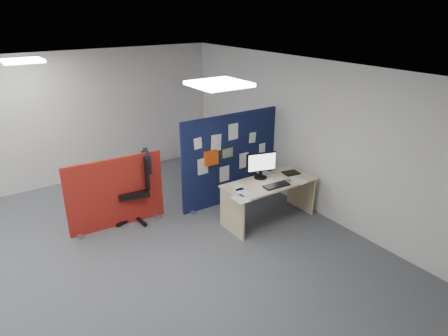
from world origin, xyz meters
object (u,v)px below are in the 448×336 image
navy_divider (230,159)px  main_desk (267,190)px  monitor_main (261,164)px  office_chair (139,182)px  red_divider (116,194)px

navy_divider → main_desk: size_ratio=1.29×
main_desk → monitor_main: bearing=97.4°
navy_divider → office_chair: 1.72m
red_divider → monitor_main: bearing=-22.7°
office_chair → navy_divider: bearing=4.1°
main_desk → office_chair: office_chair is taller
main_desk → navy_divider: bearing=96.8°
navy_divider → monitor_main: navy_divider is taller
office_chair → main_desk: bearing=-20.5°
navy_divider → red_divider: size_ratio=1.28×
navy_divider → monitor_main: (0.09, -0.79, 0.13)m
navy_divider → main_desk: 1.01m
main_desk → monitor_main: (-0.02, 0.17, 0.43)m
office_chair → red_divider: bearing=-160.5°
navy_divider → office_chair: (-1.68, 0.33, -0.17)m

